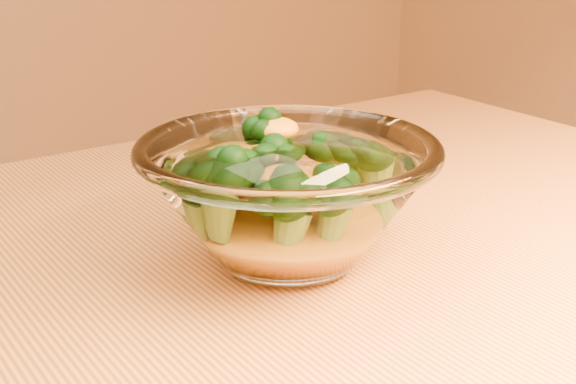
% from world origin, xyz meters
% --- Properties ---
extents(glass_bowl, '(0.22, 0.22, 0.10)m').
position_xyz_m(glass_bowl, '(0.11, 0.04, 0.80)').
color(glass_bowl, white).
rests_on(glass_bowl, table).
extents(cheese_sauce, '(0.11, 0.11, 0.03)m').
position_xyz_m(cheese_sauce, '(0.11, 0.04, 0.78)').
color(cheese_sauce, orange).
rests_on(cheese_sauce, glass_bowl).
extents(broccoli_heap, '(0.14, 0.14, 0.08)m').
position_xyz_m(broccoli_heap, '(0.11, 0.06, 0.81)').
color(broccoli_heap, black).
rests_on(broccoli_heap, cheese_sauce).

